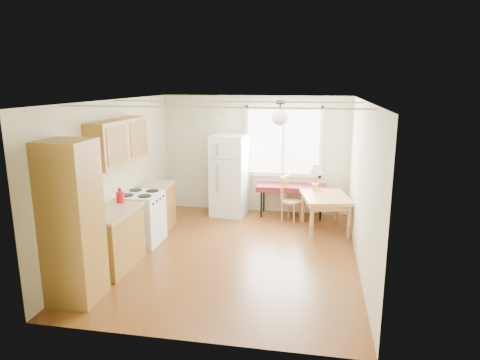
% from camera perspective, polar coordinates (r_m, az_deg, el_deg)
% --- Properties ---
extents(room_shell, '(4.60, 5.60, 2.62)m').
position_cam_1_polar(room_shell, '(6.82, -0.98, -0.02)').
color(room_shell, '#4E2910').
rests_on(room_shell, ground).
extents(kitchen_run, '(0.65, 3.40, 2.20)m').
position_cam_1_polar(kitchen_run, '(6.89, -16.21, -3.93)').
color(kitchen_run, brown).
rests_on(kitchen_run, ground).
extents(window_unit, '(1.64, 0.05, 1.51)m').
position_cam_1_polar(window_unit, '(9.10, 5.81, 5.14)').
color(window_unit, white).
rests_on(window_unit, room_shell).
extents(pendant_light, '(0.26, 0.26, 0.40)m').
position_cam_1_polar(pendant_light, '(6.96, 5.37, 8.42)').
color(pendant_light, black).
rests_on(pendant_light, room_shell).
extents(refrigerator, '(0.76, 0.76, 1.70)m').
position_cam_1_polar(refrigerator, '(9.02, -1.41, 0.64)').
color(refrigerator, white).
rests_on(refrigerator, ground).
extents(bench, '(1.48, 0.60, 0.67)m').
position_cam_1_polar(bench, '(9.01, 6.90, -1.11)').
color(bench, '#56141F').
rests_on(bench, ground).
extents(dining_table, '(1.02, 1.24, 0.68)m').
position_cam_1_polar(dining_table, '(8.26, 11.31, -2.73)').
color(dining_table, '#B07C43').
rests_on(dining_table, ground).
extents(chair, '(0.45, 0.44, 0.91)m').
position_cam_1_polar(chair, '(8.76, 6.40, -2.08)').
color(chair, '#B07C43').
rests_on(chair, ground).
extents(table_lamp, '(0.30, 0.30, 0.51)m').
position_cam_1_polar(table_lamp, '(8.57, 10.08, 1.17)').
color(table_lamp, gold).
rests_on(table_lamp, dining_table).
extents(coffee_maker, '(0.25, 0.29, 0.37)m').
position_cam_1_polar(coffee_maker, '(6.26, -19.08, -3.96)').
color(coffee_maker, black).
rests_on(coffee_maker, kitchen_run).
extents(kettle, '(0.13, 0.13, 0.25)m').
position_cam_1_polar(kettle, '(7.06, -15.69, -2.13)').
color(kettle, red).
rests_on(kettle, kitchen_run).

